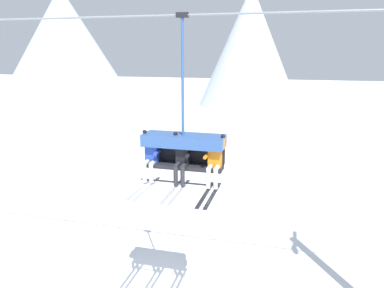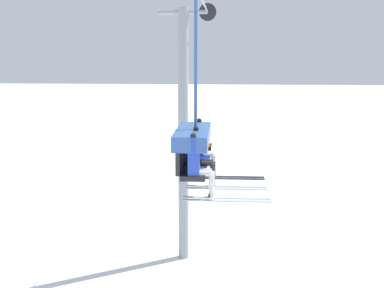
% 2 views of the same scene
% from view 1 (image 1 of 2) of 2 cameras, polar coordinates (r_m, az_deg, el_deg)
% --- Properties ---
extents(mountain_peak_west, '(18.07, 18.07, 15.09)m').
position_cam_1_polar(mountain_peak_west, '(49.53, -18.84, 13.08)').
color(mountain_peak_west, silver).
rests_on(mountain_peak_west, ground_plane).
extents(mountain_peak_central, '(14.37, 14.37, 16.62)m').
position_cam_1_polar(mountain_peak_central, '(55.40, 8.79, 14.44)').
color(mountain_peak_central, silver).
rests_on(mountain_peak_central, ground_plane).
extents(lift_cable, '(17.92, 0.05, 0.05)m').
position_cam_1_polar(lift_cable, '(9.69, -11.86, 18.44)').
color(lift_cable, gray).
extents(chairlift_chair, '(2.06, 0.74, 4.03)m').
position_cam_1_polar(chairlift_chair, '(9.37, -1.25, -0.03)').
color(chairlift_chair, '#232328').
extents(skier_blue, '(0.48, 1.70, 1.34)m').
position_cam_1_polar(skier_blue, '(9.52, -6.36, -1.86)').
color(skier_blue, '#2847B7').
extents(skier_black, '(0.48, 1.70, 1.34)m').
position_cam_1_polar(skier_black, '(9.26, -1.62, -2.23)').
color(skier_black, black).
extents(skier_orange, '(0.48, 1.70, 1.34)m').
position_cam_1_polar(skier_orange, '(9.07, 3.39, -2.60)').
color(skier_orange, orange).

